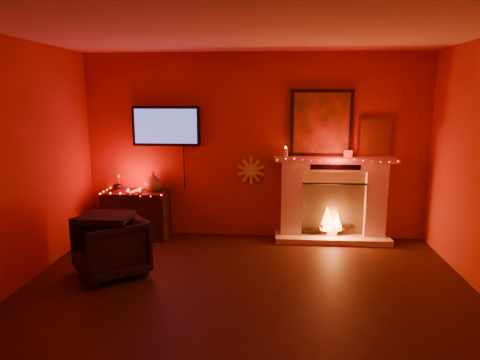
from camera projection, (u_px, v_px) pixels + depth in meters
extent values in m
plane|color=black|center=(242.00, 318.00, 4.08)|extent=(5.00, 5.00, 0.00)
plane|color=beige|center=(242.00, 20.00, 3.56)|extent=(5.00, 5.00, 0.00)
plane|color=#A02C19|center=(255.00, 147.00, 6.26)|extent=(5.00, 0.00, 5.00)
plane|color=#A02C19|center=(186.00, 326.00, 1.37)|extent=(5.00, 0.00, 5.00)
cube|color=beige|center=(332.00, 239.00, 6.23)|extent=(1.65, 0.40, 0.08)
cube|color=beige|center=(291.00, 202.00, 6.27)|extent=(0.30, 0.22, 0.95)
cube|color=beige|center=(375.00, 204.00, 6.18)|extent=(0.30, 0.22, 0.95)
cube|color=beige|center=(334.00, 166.00, 6.12)|extent=(1.50, 0.22, 0.14)
cube|color=beige|center=(335.00, 160.00, 6.04)|extent=(1.72, 0.34, 0.06)
cube|color=#997759|center=(332.00, 202.00, 6.28)|extent=(0.90, 0.10, 0.95)
cube|color=black|center=(334.00, 211.00, 6.12)|extent=(0.90, 0.02, 0.78)
cylinder|color=black|center=(325.00, 231.00, 6.28)|extent=(0.55, 0.09, 0.09)
cylinder|color=black|center=(337.00, 226.00, 6.27)|extent=(0.51, 0.18, 0.08)
cone|color=orange|center=(327.00, 218.00, 6.24)|extent=(0.20, 0.20, 0.34)
cone|color=orange|center=(337.00, 221.00, 6.25)|extent=(0.16, 0.16, 0.26)
sphere|color=#FF3F07|center=(332.00, 229.00, 6.27)|extent=(0.18, 0.18, 0.18)
cube|color=black|center=(321.00, 123.00, 6.09)|extent=(0.88, 0.05, 0.95)
cube|color=#D0611B|center=(321.00, 123.00, 6.06)|extent=(0.78, 0.01, 0.85)
cube|color=#B67F35|center=(374.00, 137.00, 6.07)|extent=(0.46, 0.04, 0.56)
cube|color=#B57E29|center=(374.00, 137.00, 6.05)|extent=(0.38, 0.01, 0.48)
cylinder|color=beige|center=(286.00, 152.00, 6.12)|extent=(0.07, 0.07, 0.12)
cube|color=silver|center=(348.00, 154.00, 6.04)|extent=(0.12, 0.01, 0.10)
cube|color=black|center=(166.00, 126.00, 6.26)|extent=(1.00, 0.06, 0.58)
cube|color=#4552B1|center=(166.00, 126.00, 6.23)|extent=(0.92, 0.01, 0.50)
cylinder|color=black|center=(184.00, 168.00, 6.38)|extent=(0.02, 0.02, 0.66)
cylinder|color=yellow|center=(251.00, 171.00, 6.32)|extent=(0.20, 0.03, 0.20)
cylinder|color=silver|center=(251.00, 171.00, 6.30)|extent=(0.13, 0.01, 0.13)
cube|color=black|center=(137.00, 214.00, 6.35)|extent=(0.93, 0.46, 0.71)
imported|color=brown|center=(153.00, 181.00, 6.29)|extent=(0.27, 0.27, 0.29)
imported|color=black|center=(118.00, 188.00, 6.28)|extent=(0.13, 0.13, 0.10)
cylinder|color=silver|center=(128.00, 191.00, 6.21)|extent=(0.16, 0.38, 0.05)
cylinder|color=silver|center=(135.00, 191.00, 6.17)|extent=(0.13, 0.38, 0.05)
cylinder|color=silver|center=(140.00, 191.00, 6.21)|extent=(0.13, 0.38, 0.05)
cube|color=#5D1C1A|center=(122.00, 190.00, 6.28)|extent=(0.20, 0.14, 0.03)
cube|color=#1A293E|center=(123.00, 188.00, 6.28)|extent=(0.17, 0.12, 0.02)
imported|color=black|center=(110.00, 247.00, 5.01)|extent=(1.05, 1.05, 0.69)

